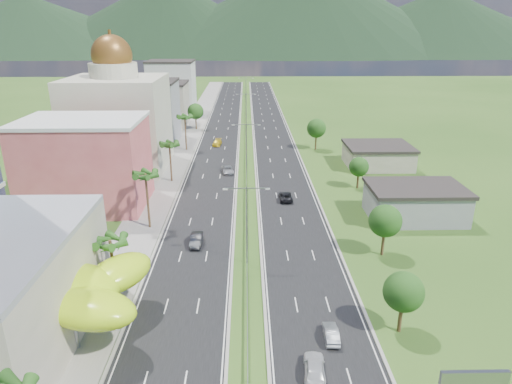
{
  "coord_description": "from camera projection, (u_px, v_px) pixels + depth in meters",
  "views": [
    {
      "loc": [
        0.05,
        -44.86,
        30.39
      ],
      "look_at": [
        1.41,
        18.97,
        7.0
      ],
      "focal_mm": 32.0,
      "sensor_mm": 36.0,
      "label": 1
    }
  ],
  "objects": [
    {
      "name": "midrise_beige",
      "position": [
        162.0,
        105.0,
        145.54
      ],
      "size": [
        16.0,
        15.0,
        13.0
      ],
      "primitive_type": "cube",
      "color": "#9D9681",
      "rests_on": "ground"
    },
    {
      "name": "road_left",
      "position": [
        221.0,
        133.0,
        136.9
      ],
      "size": [
        11.0,
        260.0,
        0.04
      ],
      "primitive_type": "cube",
      "color": "black",
      "rests_on": "ground"
    },
    {
      "name": "palm_tree_b",
      "position": [
        110.0,
        244.0,
        51.71
      ],
      "size": [
        3.6,
        3.6,
        8.1
      ],
      "color": "#47301C",
      "rests_on": "ground"
    },
    {
      "name": "midrise_grey",
      "position": [
        147.0,
        113.0,
        124.38
      ],
      "size": [
        16.0,
        15.0,
        16.0
      ],
      "primitive_type": "cube",
      "color": "gray",
      "rests_on": "ground"
    },
    {
      "name": "leafy_tree_lfar",
      "position": [
        196.0,
        111.0,
        139.52
      ],
      "size": [
        4.9,
        4.9,
        8.05
      ],
      "color": "#47301C",
      "rests_on": "ground"
    },
    {
      "name": "pink_shophouse",
      "position": [
        86.0,
        165.0,
        79.47
      ],
      "size": [
        20.0,
        15.0,
        15.0
      ],
      "primitive_type": "cube",
      "color": "#C55155",
      "rests_on": "ground"
    },
    {
      "name": "palm_tree_c",
      "position": [
        146.0,
        177.0,
        69.99
      ],
      "size": [
        3.6,
        3.6,
        9.6
      ],
      "color": "#47301C",
      "rests_on": "ground"
    },
    {
      "name": "streetlight_median_b",
      "position": [
        247.0,
        217.0,
        59.63
      ],
      "size": [
        6.04,
        0.25,
        11.0
      ],
      "color": "gray",
      "rests_on": "ground"
    },
    {
      "name": "palm_tree_e",
      "position": [
        185.0,
        118.0,
        115.11
      ],
      "size": [
        3.6,
        3.6,
        9.4
      ],
      "color": "#47301C",
      "rests_on": "ground"
    },
    {
      "name": "shed_far",
      "position": [
        378.0,
        157.0,
        104.04
      ],
      "size": [
        14.0,
        12.0,
        4.4
      ],
      "primitive_type": "cube",
      "color": "#9D9681",
      "rests_on": "ground"
    },
    {
      "name": "car_dark_far_right",
      "position": [
        286.0,
        196.0,
        83.98
      ],
      "size": [
        2.34,
        5.0,
        1.38
      ],
      "primitive_type": "imported",
      "rotation": [
        0.0,
        0.0,
        3.15
      ],
      "color": "black",
      "rests_on": "road_right"
    },
    {
      "name": "leafy_tree_rc",
      "position": [
        359.0,
        167.0,
        89.05
      ],
      "size": [
        3.85,
        3.85,
        6.33
      ],
      "color": "#47301C",
      "rests_on": "ground"
    },
    {
      "name": "leafy_tree_rd",
      "position": [
        316.0,
        128.0,
        116.72
      ],
      "size": [
        4.9,
        4.9,
        8.05
      ],
      "color": "#47301C",
      "rests_on": "ground"
    },
    {
      "name": "sidewalk_left",
      "position": [
        190.0,
        133.0,
        136.7
      ],
      "size": [
        7.0,
        260.0,
        0.12
      ],
      "primitive_type": "cube",
      "color": "gray",
      "rests_on": "ground"
    },
    {
      "name": "road_right",
      "position": [
        271.0,
        133.0,
        137.2
      ],
      "size": [
        11.0,
        260.0,
        0.04
      ],
      "primitive_type": "cube",
      "color": "black",
      "rests_on": "ground"
    },
    {
      "name": "car_silver_right",
      "position": [
        331.0,
        333.0,
        46.74
      ],
      "size": [
        1.5,
        3.97,
        1.3
      ],
      "primitive_type": "imported",
      "rotation": [
        0.0,
        0.0,
        3.11
      ],
      "color": "#97999E",
      "rests_on": "road_right"
    },
    {
      "name": "mountain_ridge",
      "position": [
        303.0,
        56.0,
        476.21
      ],
      "size": [
        860.0,
        140.0,
        90.0
      ],
      "primitive_type": null,
      "color": "black",
      "rests_on": "ground"
    },
    {
      "name": "leafy_tree_rb",
      "position": [
        385.0,
        221.0,
        62.43
      ],
      "size": [
        4.55,
        4.55,
        7.47
      ],
      "color": "#47301C",
      "rests_on": "ground"
    },
    {
      "name": "car_yellow_far_left",
      "position": [
        217.0,
        143.0,
        122.35
      ],
      "size": [
        2.51,
        5.14,
        1.44
      ],
      "primitive_type": "imported",
      "rotation": [
        0.0,
        0.0,
        -0.1
      ],
      "color": "gold",
      "rests_on": "road_left"
    },
    {
      "name": "car_white_near_right",
      "position": [
        315.0,
        368.0,
        41.76
      ],
      "size": [
        2.36,
        4.96,
        1.64
      ],
      "primitive_type": "imported",
      "rotation": [
        0.0,
        0.0,
        3.05
      ],
      "color": "silver",
      "rests_on": "road_right"
    },
    {
      "name": "shed_near",
      "position": [
        415.0,
        204.0,
        75.74
      ],
      "size": [
        15.0,
        10.0,
        5.0
      ],
      "primitive_type": "cube",
      "color": "gray",
      "rests_on": "ground"
    },
    {
      "name": "ground",
      "position": [
        247.0,
        305.0,
        52.57
      ],
      "size": [
        500.0,
        500.0,
        0.0
      ],
      "primitive_type": "plane",
      "color": "#2D5119",
      "rests_on": "ground"
    },
    {
      "name": "car_silver_mid_left",
      "position": [
        227.0,
        170.0,
        99.44
      ],
      "size": [
        3.03,
        5.25,
        1.38
      ],
      "primitive_type": "imported",
      "rotation": [
        0.0,
        0.0,
        0.16
      ],
      "color": "#9EA0A5",
      "rests_on": "road_left"
    },
    {
      "name": "median_guardrail",
      "position": [
        246.0,
        146.0,
        119.94
      ],
      "size": [
        0.1,
        216.06,
        0.76
      ],
      "color": "gray",
      "rests_on": "ground"
    },
    {
      "name": "leafy_tree_ra",
      "position": [
        404.0,
        292.0,
        46.55
      ],
      "size": [
        4.2,
        4.2,
        6.9
      ],
      "color": "#47301C",
      "rests_on": "ground"
    },
    {
      "name": "lime_canopy",
      "position": [
        52.0,
        289.0,
        46.69
      ],
      "size": [
        18.0,
        15.0,
        7.4
      ],
      "color": "#B7E716",
      "rests_on": "ground"
    },
    {
      "name": "streetlight_median_c",
      "position": [
        246.0,
        143.0,
        97.18
      ],
      "size": [
        6.04,
        0.25,
        11.0
      ],
      "color": "gray",
      "rests_on": "ground"
    },
    {
      "name": "car_dark_left",
      "position": [
        196.0,
        240.0,
        66.85
      ],
      "size": [
        1.67,
        4.74,
        1.56
      ],
      "primitive_type": "imported",
      "rotation": [
        0.0,
        0.0,
        0.0
      ],
      "color": "black",
      "rests_on": "road_left"
    },
    {
      "name": "midrise_white",
      "position": [
        172.0,
        88.0,
        166.28
      ],
      "size": [
        16.0,
        15.0,
        18.0
      ],
      "primitive_type": "cube",
      "color": "silver",
      "rests_on": "ground"
    },
    {
      "name": "domed_building",
      "position": [
        118.0,
        118.0,
        99.73
      ],
      "size": [
        20.0,
        20.0,
        28.7
      ],
      "color": "#BEB99E",
      "rests_on": "ground"
    },
    {
      "name": "streetlight_median_e",
      "position": [
        246.0,
        88.0,
        181.67
      ],
      "size": [
        6.04,
        0.25,
        11.0
      ],
      "color": "gray",
      "rests_on": "ground"
    },
    {
      "name": "streetlight_median_d",
      "position": [
        246.0,
        107.0,
        139.43
      ],
      "size": [
        6.04,
        0.25,
        11.0
      ],
      "color": "gray",
      "rests_on": "ground"
    },
    {
      "name": "palm_tree_d",
      "position": [
        170.0,
        146.0,
        91.91
      ],
      "size": [
        3.6,
        3.6,
        8.6
      ],
      "color": "#47301C",
      "rests_on": "ground"
    }
  ]
}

